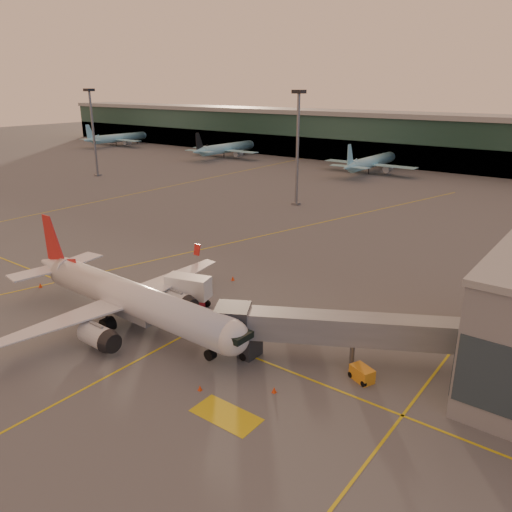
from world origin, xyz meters
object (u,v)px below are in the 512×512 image
Objects in this scene: main_airplane at (128,298)px; gpu_cart at (362,374)px; catering_truck at (189,290)px; pushback_tug at (299,325)px.

main_airplane reaches higher than gpu_cart.
gpu_cart is (26.52, 5.89, -2.84)m from main_airplane.
main_airplane is 8.06m from catering_truck.
catering_truck is 2.20× the size of gpu_cart.
pushback_tug is at bearing 34.54° from main_airplane.
main_airplane is 9.45× the size of pushback_tug.
main_airplane reaches higher than catering_truck.
gpu_cart is (24.44, -1.82, -1.75)m from catering_truck.
main_airplane is 6.03× the size of catering_truck.
pushback_tug is (14.28, 3.03, -1.69)m from catering_truck.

